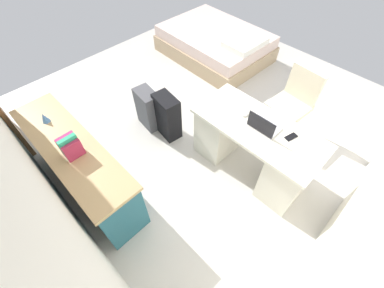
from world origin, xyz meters
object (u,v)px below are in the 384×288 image
object	(u,v)px
computer_mouse	(245,114)
figurine_small	(44,118)
desk	(253,147)
bed	(215,44)
credenza	(81,167)
office_chair	(290,107)
laptop	(263,126)
suitcase_spare_grey	(148,109)
cell_phone_near_laptop	(291,137)
suitcase_black	(167,116)

from	to	relation	value
computer_mouse	figurine_small	distance (m)	2.15
desk	bed	world-z (taller)	desk
credenza	computer_mouse	world-z (taller)	computer_mouse
office_chair	laptop	distance (m)	0.96
suitcase_spare_grey	cell_phone_near_laptop	xyz separation A→B (m)	(-1.79, -0.52, 0.45)
computer_mouse	cell_phone_near_laptop	size ratio (longest dim) A/B	0.74
desk	suitcase_black	xyz separation A→B (m)	(1.15, 0.34, -0.07)
office_chair	figurine_small	size ratio (longest dim) A/B	8.55
computer_mouse	suitcase_spare_grey	bearing A→B (deg)	19.10
desk	suitcase_spare_grey	xyz separation A→B (m)	(1.47, 0.41, -0.10)
credenza	suitcase_spare_grey	distance (m)	1.21
suitcase_spare_grey	computer_mouse	world-z (taller)	computer_mouse
desk	laptop	distance (m)	0.41
suitcase_spare_grey	figurine_small	xyz separation A→B (m)	(0.17, 1.17, 0.53)
office_chair	laptop	size ratio (longest dim) A/B	3.02
computer_mouse	cell_phone_near_laptop	distance (m)	0.54
cell_phone_near_laptop	suitcase_spare_grey	bearing A→B (deg)	30.32
computer_mouse	bed	bearing A→B (deg)	-41.48
bed	computer_mouse	size ratio (longest dim) A/B	19.36
desk	cell_phone_near_laptop	xyz separation A→B (m)	(-0.32, -0.11, 0.36)
computer_mouse	cell_phone_near_laptop	bearing A→B (deg)	-172.27
desk	computer_mouse	size ratio (longest dim) A/B	14.44
bed	figurine_small	size ratio (longest dim) A/B	17.60
credenza	suitcase_black	bearing A→B (deg)	-91.40
office_chair	laptop	bearing A→B (deg)	95.80
suitcase_spare_grey	office_chair	bearing A→B (deg)	-130.80
laptop	credenza	bearing A→B (deg)	52.10
office_chair	bed	size ratio (longest dim) A/B	0.49
credenza	figurine_small	world-z (taller)	figurine_small
laptop	computer_mouse	size ratio (longest dim) A/B	3.11
desk	office_chair	size ratio (longest dim) A/B	1.54
suitcase_spare_grey	laptop	distance (m)	1.64
credenza	laptop	world-z (taller)	laptop
desk	computer_mouse	bearing A→B (deg)	-8.35
figurine_small	computer_mouse	bearing A→B (deg)	-131.49
desk	computer_mouse	world-z (taller)	computer_mouse
laptop	cell_phone_near_laptop	world-z (taller)	laptop
credenza	computer_mouse	size ratio (longest dim) A/B	18.00
bed	cell_phone_near_laptop	distance (m)	2.83
office_chair	computer_mouse	size ratio (longest dim) A/B	9.40
credenza	desk	bearing A→B (deg)	-126.84
bed	suitcase_black	size ratio (longest dim) A/B	3.04
suitcase_black	laptop	world-z (taller)	laptop
computer_mouse	cell_phone_near_laptop	xyz separation A→B (m)	(-0.54, -0.08, -0.01)
credenza	suitcase_black	world-z (taller)	credenza
credenza	suitcase_spare_grey	world-z (taller)	credenza
bed	figurine_small	distance (m)	3.26
suitcase_spare_grey	computer_mouse	bearing A→B (deg)	-153.48
suitcase_black	figurine_small	size ratio (longest dim) A/B	5.80
suitcase_spare_grey	computer_mouse	distance (m)	1.41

